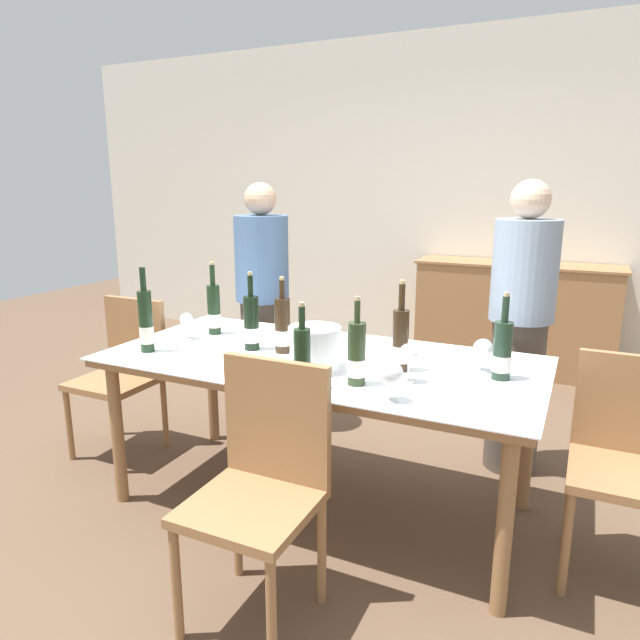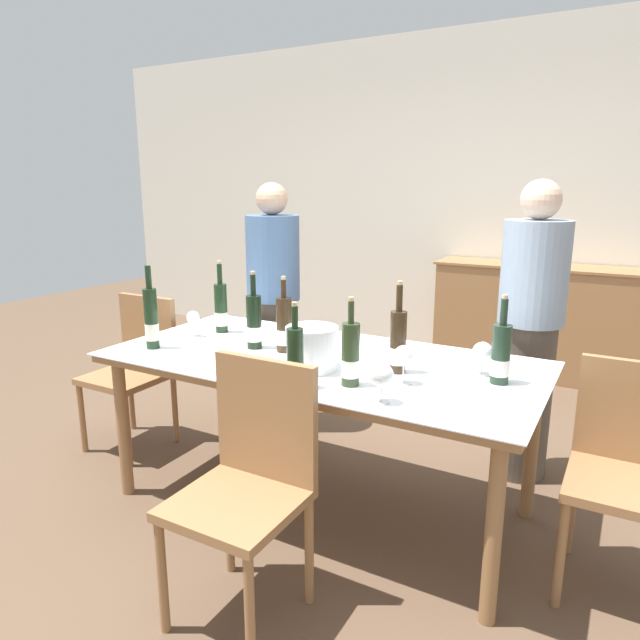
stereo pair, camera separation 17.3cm
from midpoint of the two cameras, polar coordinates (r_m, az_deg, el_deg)
name	(u,v)px [view 2 (the right image)]	position (r m, az deg, el deg)	size (l,w,h in m)	color
ground_plane	(320,503)	(2.95, 1.76, -17.85)	(12.00, 12.00, 0.00)	brown
back_wall	(482,200)	(5.23, 16.80, 11.46)	(8.00, 0.10, 2.80)	silver
sideboard_cabinet	(536,320)	(4.97, 21.72, -0.04)	(1.61, 0.46, 0.91)	#996B42
dining_table	(320,371)	(2.66, 1.87, -5.14)	(2.00, 0.97, 0.75)	#996B42
ice_bucket	(312,347)	(2.45, 1.22, -2.72)	(0.23, 0.23, 0.19)	white
wine_bottle_0	(221,309)	(3.10, -8.31, 1.12)	(0.07, 0.07, 0.39)	black
wine_bottle_1	(254,323)	(2.77, -4.84, -0.32)	(0.07, 0.07, 0.38)	black
wine_bottle_2	(350,356)	(2.26, 5.26, -3.64)	(0.07, 0.07, 0.36)	#28381E
wine_bottle_3	(284,326)	(2.70, -1.79, -0.65)	(0.07, 0.07, 0.36)	#332314
wine_bottle_4	(501,355)	(2.42, 19.60, -3.33)	(0.08, 0.08, 0.36)	#1E3323
wine_bottle_5	(151,319)	(2.85, -14.87, 0.05)	(0.07, 0.07, 0.41)	black
wine_bottle_6	(398,343)	(2.44, 9.83, -2.28)	(0.07, 0.07, 0.39)	#332314
wine_bottle_7	(295,359)	(2.22, -0.27, -3.99)	(0.07, 0.07, 0.35)	black
wine_glass_0	(404,357)	(2.31, 10.53, -3.66)	(0.08, 0.08, 0.16)	white
wine_glass_1	(193,319)	(3.03, -10.99, 0.09)	(0.07, 0.07, 0.14)	white
wine_glass_2	(382,376)	(2.10, 8.56, -5.56)	(0.09, 0.09, 0.15)	white
wine_glass_3	(483,353)	(2.50, 17.87, -3.16)	(0.08, 0.08, 0.14)	white
chair_left_end	(137,361)	(3.53, -16.54, -3.99)	(0.42, 0.42, 0.88)	#996B42
chair_near_front	(250,472)	(2.10, -4.59, -14.97)	(0.42, 0.42, 0.93)	#996B42
chair_right_end	(630,462)	(2.54, 30.38, -12.16)	(0.42, 0.42, 0.88)	#996B42
person_host	(274,308)	(3.59, -3.27, 1.16)	(0.33, 0.33, 1.54)	#51473D
person_guest_left	(529,334)	(3.16, 21.68, -1.36)	(0.33, 0.33, 1.56)	#51473D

